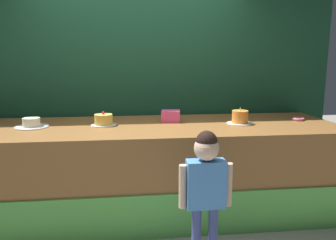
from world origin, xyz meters
TOP-DOWN VIEW (x-y plane):
  - ground_plane at (0.00, 0.00)m, footprint 12.00×12.00m
  - stage_platform at (0.00, 0.59)m, footprint 4.18×1.20m
  - curtain_backdrop at (0.00, 1.28)m, footprint 4.86×0.08m
  - child_figure at (0.48, -0.41)m, footprint 0.42×0.19m
  - pink_box at (0.36, 0.76)m, footprint 0.22×0.19m
  - donut at (1.78, 0.67)m, footprint 0.13×0.13m
  - cake_center_left at (-1.07, 0.63)m, footprint 0.33×0.33m
  - cake_center_right at (-0.36, 0.63)m, footprint 0.26×0.26m
  - cake_far_right at (1.07, 0.55)m, footprint 0.27×0.27m

SIDE VIEW (x-z plane):
  - ground_plane at x=0.00m, z-range 0.00..0.00m
  - stage_platform at x=0.00m, z-range 0.00..0.93m
  - child_figure at x=0.48m, z-range 0.16..1.24m
  - donut at x=1.78m, z-range 0.93..0.97m
  - cake_center_left at x=-1.07m, z-range 0.93..1.02m
  - cake_center_right at x=-0.36m, z-range 0.92..1.06m
  - pink_box at x=0.36m, z-range 0.93..1.06m
  - cake_far_right at x=1.07m, z-range 0.91..1.09m
  - curtain_backdrop at x=0.00m, z-range 0.00..2.99m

